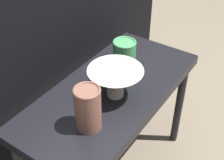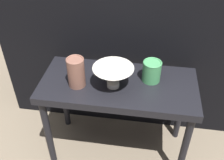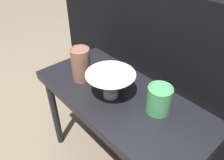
{
  "view_description": "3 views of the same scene",
  "coord_description": "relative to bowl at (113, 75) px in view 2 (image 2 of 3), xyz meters",
  "views": [
    {
      "loc": [
        -0.74,
        -0.51,
        1.24
      ],
      "look_at": [
        -0.04,
        -0.03,
        0.59
      ],
      "focal_mm": 50.0,
      "sensor_mm": 36.0,
      "label": 1
    },
    {
      "loc": [
        0.12,
        -1.02,
        1.33
      ],
      "look_at": [
        -0.02,
        -0.06,
        0.57
      ],
      "focal_mm": 42.0,
      "sensor_mm": 36.0,
      "label": 2
    },
    {
      "loc": [
        0.49,
        -0.48,
        1.1
      ],
      "look_at": [
        -0.01,
        -0.04,
        0.6
      ],
      "focal_mm": 35.0,
      "sensor_mm": 36.0,
      "label": 3
    }
  ],
  "objects": [
    {
      "name": "bowl",
      "position": [
        0.0,
        0.0,
        0.0
      ],
      "size": [
        0.2,
        0.2,
        0.11
      ],
      "color": "silver",
      "rests_on": "table"
    },
    {
      "name": "vase_colorful_right",
      "position": [
        0.18,
        0.08,
        -0.01
      ],
      "size": [
        0.09,
        0.09,
        0.11
      ],
      "color": "#47995B",
      "rests_on": "table"
    },
    {
      "name": "ground_plane",
      "position": [
        0.02,
        0.03,
        -0.58
      ],
      "size": [
        8.0,
        8.0,
        0.0
      ],
      "primitive_type": "plane",
      "color": "#7F705B"
    },
    {
      "name": "couch_backdrop",
      "position": [
        0.02,
        0.51,
        -0.14
      ],
      "size": [
        1.49,
        0.5,
        0.89
      ],
      "color": "black",
      "rests_on": "ground_plane"
    },
    {
      "name": "vase_textured_left",
      "position": [
        -0.18,
        -0.02,
        0.01
      ],
      "size": [
        0.09,
        0.09,
        0.15
      ],
      "color": "brown",
      "rests_on": "table"
    },
    {
      "name": "table",
      "position": [
        0.02,
        0.03,
        -0.13
      ],
      "size": [
        0.79,
        0.37,
        0.51
      ],
      "color": "black",
      "rests_on": "ground_plane"
    }
  ]
}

